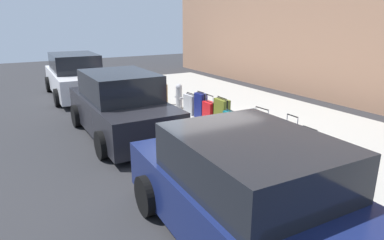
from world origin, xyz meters
TOP-DOWN VIEW (x-y plane):
  - ground_plane at (0.00, 0.00)m, footprint 40.00×40.00m
  - sidewalk_curb at (0.00, -2.50)m, footprint 18.00×5.00m
  - suitcase_olive_0 at (-3.50, -0.74)m, footprint 0.38×0.20m
  - suitcase_red_1 at (-3.03, -0.63)m, footprint 0.41×0.22m
  - suitcase_navy_2 at (-2.57, -0.65)m, footprint 0.36×0.24m
  - suitcase_silver_3 at (-2.12, -0.77)m, footprint 0.39×0.26m
  - suitcase_black_4 at (-1.63, -0.70)m, footprint 0.46×0.27m
  - suitcase_maroon_5 at (-1.08, -0.65)m, footprint 0.50×0.27m
  - suitcase_teal_6 at (-0.53, -0.67)m, footprint 0.46×0.21m
  - suitcase_olive_7 at (0.02, -0.77)m, footprint 0.50×0.24m
  - suitcase_red_8 at (0.56, -0.73)m, footprint 0.44×0.23m
  - suitcase_navy_9 at (1.06, -0.75)m, footprint 0.40×0.23m
  - suitcase_silver_10 at (1.58, -0.71)m, footprint 0.49×0.27m
  - fire_hydrant at (2.35, -0.71)m, footprint 0.39×0.21m
  - bollard_post at (3.03, -0.56)m, footprint 0.14×0.14m
  - parked_car_navy_0 at (-4.06, 1.65)m, footprint 4.33×2.26m
  - parked_car_charcoal_1 at (1.15, 1.65)m, footprint 4.31×2.01m
  - parked_car_white_2 at (6.63, 1.65)m, footprint 4.72×2.14m

SIDE VIEW (x-z plane):
  - ground_plane at x=0.00m, z-range 0.00..0.00m
  - sidewalk_curb at x=0.00m, z-range 0.00..0.14m
  - suitcase_maroon_5 at x=-1.08m, z-range 0.11..0.68m
  - suitcase_teal_6 at x=-0.53m, z-range 0.11..0.73m
  - suitcase_silver_3 at x=-2.12m, z-range 0.03..0.82m
  - suitcase_red_8 at x=0.56m, z-range 0.03..0.84m
  - suitcase_silver_10 at x=1.58m, z-range 0.11..0.78m
  - suitcase_olive_0 at x=-3.50m, z-range 0.11..0.80m
  - suitcase_red_1 at x=-3.03m, z-range 0.03..0.89m
  - suitcase_black_4 at x=-1.63m, z-range 0.00..0.93m
  - suitcase_navy_2 at x=-2.57m, z-range -0.02..0.98m
  - bollard_post at x=3.03m, z-range 0.14..0.84m
  - suitcase_navy_9 at x=1.06m, z-range 0.11..0.92m
  - suitcase_olive_7 at x=0.02m, z-range 0.11..0.95m
  - fire_hydrant at x=2.35m, z-range 0.16..0.98m
  - parked_car_navy_0 at x=-4.06m, z-range -0.05..1.51m
  - parked_car_charcoal_1 at x=1.15m, z-range -0.06..1.61m
  - parked_car_white_2 at x=6.63m, z-range -0.06..1.63m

